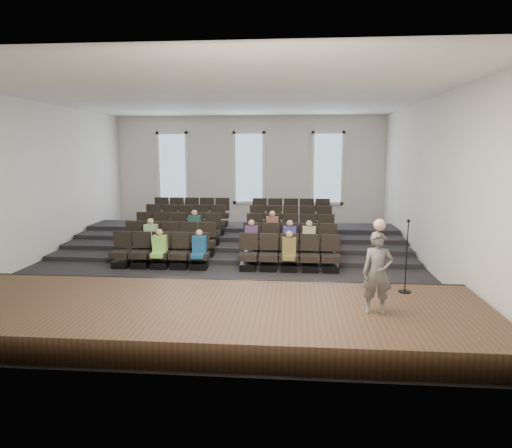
{
  "coord_description": "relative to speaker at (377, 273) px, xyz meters",
  "views": [
    {
      "loc": [
        2.07,
        -13.56,
        3.5
      ],
      "look_at": [
        0.87,
        0.5,
        1.2
      ],
      "focal_mm": 32.0,
      "sensor_mm": 36.0,
      "label": 1
    }
  ],
  "objects": [
    {
      "name": "seating_rows",
      "position": [
        -3.6,
        6.82,
        -0.58
      ],
      "size": [
        6.8,
        4.7,
        1.67
      ],
      "color": "black",
      "rests_on": "ground"
    },
    {
      "name": "ground",
      "position": [
        -3.6,
        5.28,
        -1.26
      ],
      "size": [
        14.0,
        14.0,
        0.0
      ],
      "primitive_type": "plane",
      "color": "black",
      "rests_on": "ground"
    },
    {
      "name": "risers",
      "position": [
        -3.6,
        8.45,
        -1.07
      ],
      "size": [
        11.8,
        4.8,
        0.6
      ],
      "color": "black",
      "rests_on": "ground"
    },
    {
      "name": "ceiling",
      "position": [
        -3.6,
        5.28,
        3.75
      ],
      "size": [
        12.0,
        14.0,
        0.02
      ],
      "primitive_type": "cube",
      "color": "white",
      "rests_on": "ground"
    },
    {
      "name": "speaker",
      "position": [
        0.0,
        0.0,
        0.0
      ],
      "size": [
        0.57,
        0.39,
        1.53
      ],
      "primitive_type": "imported",
      "rotation": [
        0.0,
        0.0,
        -0.04
      ],
      "color": "#555351",
      "rests_on": "stage"
    },
    {
      "name": "wall_front",
      "position": [
        -3.6,
        -1.74,
        1.24
      ],
      "size": [
        12.0,
        0.04,
        5.0
      ],
      "primitive_type": "cube",
      "color": "silver",
      "rests_on": "ground"
    },
    {
      "name": "audience",
      "position": [
        -3.39,
        5.61,
        -0.45
      ],
      "size": [
        5.45,
        2.64,
        1.1
      ],
      "color": "#8BD454",
      "rests_on": "seating_rows"
    },
    {
      "name": "mic_stand",
      "position": [
        0.83,
        1.32,
        -0.3
      ],
      "size": [
        0.26,
        0.26,
        1.57
      ],
      "color": "black",
      "rests_on": "stage"
    },
    {
      "name": "stage",
      "position": [
        -3.6,
        0.18,
        -1.01
      ],
      "size": [
        11.8,
        3.6,
        0.5
      ],
      "primitive_type": "cube",
      "color": "#3F2D1B",
      "rests_on": "ground"
    },
    {
      "name": "windows",
      "position": [
        -3.6,
        12.23,
        1.44
      ],
      "size": [
        8.44,
        0.1,
        3.24
      ],
      "color": "white",
      "rests_on": "wall_back"
    },
    {
      "name": "wall_left",
      "position": [
        -9.62,
        5.28,
        1.24
      ],
      "size": [
        0.04,
        14.0,
        5.0
      ],
      "primitive_type": "cube",
      "color": "silver",
      "rests_on": "ground"
    },
    {
      "name": "wall_right",
      "position": [
        2.42,
        5.28,
        1.24
      ],
      "size": [
        0.04,
        14.0,
        5.0
      ],
      "primitive_type": "cube",
      "color": "silver",
      "rests_on": "ground"
    },
    {
      "name": "stage_lip",
      "position": [
        -3.6,
        1.95,
        -1.01
      ],
      "size": [
        11.8,
        0.06,
        0.52
      ],
      "primitive_type": "cube",
      "color": "black",
      "rests_on": "ground"
    },
    {
      "name": "wall_back",
      "position": [
        -3.6,
        12.3,
        1.24
      ],
      "size": [
        12.0,
        0.04,
        5.0
      ],
      "primitive_type": "cube",
      "color": "silver",
      "rests_on": "ground"
    }
  ]
}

